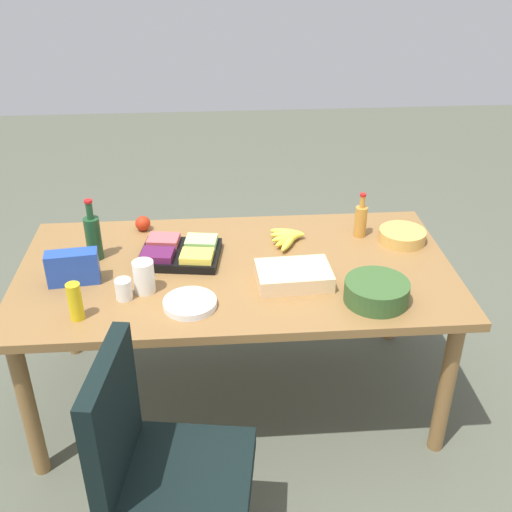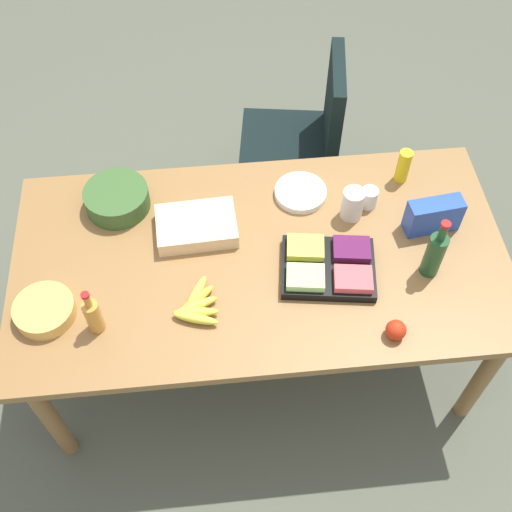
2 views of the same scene
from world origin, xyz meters
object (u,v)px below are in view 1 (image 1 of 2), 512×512
Objects in this scene: apple_red at (143,223)px; chip_bowl at (402,236)px; dressing_bottle at (361,220)px; conference_table at (236,281)px; banana_bunch at (288,237)px; mayo_jar at (144,277)px; fruit_platter at (180,252)px; chip_bag_blue at (73,268)px; paper_cup at (124,289)px; wine_bottle at (93,236)px; office_chair at (169,494)px; paper_plate_stack at (190,303)px; mustard_bottle at (75,302)px; salad_bowl at (377,292)px; sheet_cake at (294,275)px.

apple_red is 1.29m from chip_bowl.
dressing_bottle reaches higher than chip_bowl.
banana_bunch is at bearing -140.11° from conference_table.
apple_red is 0.58m from mayo_jar.
fruit_platter is 1.74× the size of dressing_bottle.
chip_bag_blue is 2.44× the size of paper_cup.
fruit_platter is 1.34× the size of wine_bottle.
paper_cup is (0.08, 0.05, -0.03)m from mayo_jar.
conference_table is at bearing 138.23° from apple_red.
office_chair is 4.11× the size of banana_bunch.
chip_bag_blue is (0.42, -0.83, 0.46)m from office_chair.
chip_bowl reaches higher than banana_bunch.
office_chair is 0.73m from paper_plate_stack.
mustard_bottle is 0.73× the size of paper_plate_stack.
banana_bunch is 1.02m from chip_bag_blue.
dressing_bottle is (-0.92, -1.17, 0.48)m from office_chair.
apple_red is at bearing -35.30° from salad_bowl.
apple_red is (0.16, -1.31, 0.43)m from office_chair.
dressing_bottle reaches higher than office_chair.
office_chair is 1.13m from salad_bowl.
banana_bunch is 0.74m from apple_red.
dressing_bottle is at bearing -128.08° from office_chair.
conference_table is at bearing -29.31° from salad_bowl.
apple_red is 0.35× the size of paper_plate_stack.
paper_plate_stack is (-0.25, 0.70, -0.02)m from apple_red.
mustard_bottle is at bearing 28.53° from conference_table.
office_chair is 1.04m from chip_bag_blue.
chip_bag_blue reaches higher than banana_bunch.
sheet_cake is 0.47m from paper_plate_stack.
wine_bottle is 0.40m from paper_cup.
paper_cup is at bearing 147.95° from chip_bag_blue.
chip_bag_blue reaches higher than fruit_platter.
paper_cup is at bearing -142.46° from mustard_bottle.
paper_cup reaches higher than conference_table.
dressing_bottle is 0.77× the size of wine_bottle.
office_chair reaches higher than chip_bowl.
salad_bowl reaches higher than paper_cup.
dressing_bottle is 1.03× the size of chip_bag_blue.
conference_table is 7.36× the size of salad_bowl.
salad_bowl is 1.67× the size of mustard_bottle.
chip_bag_blue is 1.38× the size of mustard_bottle.
wine_bottle is at bearing -105.92° from chip_bag_blue.
office_chair reaches higher than banana_bunch.
banana_bunch is at bearing 165.81° from apple_red.
paper_plate_stack is at bearing -173.67° from mustard_bottle.
chip_bag_blue is at bearing -4.31° from sheet_cake.
paper_cup is at bearing 5.68° from sheet_cake.
mayo_jar is (0.14, 0.27, 0.04)m from fruit_platter.
mustard_bottle reaches higher than fruit_platter.
banana_bunch is 0.59× the size of fruit_platter.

